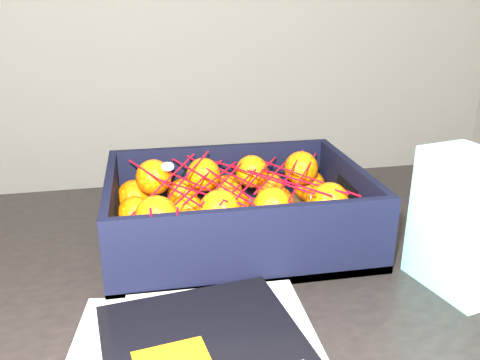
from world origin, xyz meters
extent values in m
cube|color=black|center=(-0.12, -0.21, 0.73)|extent=(1.21, 0.82, 0.04)
cylinder|color=black|center=(0.43, 0.14, 0.35)|extent=(0.06, 0.06, 0.71)
cube|color=brown|center=(0.00, -0.09, 0.76)|extent=(0.39, 0.29, 0.01)
cube|color=black|center=(0.00, 0.05, 0.81)|extent=(0.39, 0.01, 0.11)
cube|color=black|center=(0.00, -0.22, 0.81)|extent=(0.39, 0.01, 0.11)
cube|color=black|center=(-0.19, -0.09, 0.81)|extent=(0.01, 0.27, 0.11)
cube|color=black|center=(0.19, -0.09, 0.81)|extent=(0.01, 0.27, 0.11)
sphere|color=#E85F04|center=(-0.15, -0.19, 0.79)|extent=(0.05, 0.05, 0.05)
sphere|color=#E85F04|center=(-0.15, -0.12, 0.79)|extent=(0.06, 0.06, 0.06)
sphere|color=#E85F04|center=(-0.15, -0.05, 0.79)|extent=(0.05, 0.05, 0.05)
sphere|color=#E85F04|center=(-0.15, 0.02, 0.79)|extent=(0.06, 0.06, 0.06)
sphere|color=#E85F04|center=(-0.08, -0.19, 0.79)|extent=(0.05, 0.05, 0.05)
sphere|color=#E85F04|center=(-0.08, -0.12, 0.79)|extent=(0.06, 0.06, 0.06)
sphere|color=#E85F04|center=(-0.07, -0.05, 0.79)|extent=(0.05, 0.05, 0.05)
sphere|color=#E85F04|center=(-0.07, 0.02, 0.79)|extent=(0.05, 0.05, 0.05)
sphere|color=#E85F04|center=(0.00, -0.19, 0.79)|extent=(0.06, 0.06, 0.06)
sphere|color=#E85F04|center=(0.00, -0.12, 0.79)|extent=(0.06, 0.06, 0.06)
sphere|color=#E85F04|center=(0.00, -0.05, 0.79)|extent=(0.06, 0.06, 0.06)
sphere|color=#E85F04|center=(0.00, 0.02, 0.79)|extent=(0.06, 0.06, 0.06)
sphere|color=#E85F04|center=(0.08, -0.19, 0.79)|extent=(0.05, 0.05, 0.05)
sphere|color=#E85F04|center=(0.08, -0.12, 0.79)|extent=(0.05, 0.05, 0.05)
sphere|color=#E85F04|center=(0.07, -0.05, 0.79)|extent=(0.06, 0.06, 0.06)
sphere|color=#E85F04|center=(0.08, 0.02, 0.79)|extent=(0.05, 0.05, 0.05)
sphere|color=#E85F04|center=(0.15, -0.19, 0.79)|extent=(0.06, 0.06, 0.06)
sphere|color=#E85F04|center=(0.15, -0.12, 0.79)|extent=(0.06, 0.06, 0.06)
sphere|color=#E85F04|center=(0.15, -0.05, 0.79)|extent=(0.06, 0.06, 0.06)
sphere|color=#E85F04|center=(0.15, 0.02, 0.79)|extent=(0.06, 0.06, 0.06)
sphere|color=#E85F04|center=(-0.12, -0.17, 0.83)|extent=(0.06, 0.06, 0.06)
sphere|color=#E85F04|center=(-0.12, -0.01, 0.83)|extent=(0.06, 0.06, 0.06)
sphere|color=#E85F04|center=(-0.04, -0.16, 0.83)|extent=(0.06, 0.06, 0.06)
sphere|color=#E85F04|center=(-0.04, -0.01, 0.83)|extent=(0.06, 0.06, 0.06)
sphere|color=#E85F04|center=(0.04, -0.16, 0.83)|extent=(0.05, 0.05, 0.05)
sphere|color=#E85F04|center=(0.04, -0.01, 0.83)|extent=(0.05, 0.05, 0.05)
sphere|color=#E85F04|center=(0.12, -0.16, 0.83)|extent=(0.05, 0.05, 0.05)
sphere|color=#E85F04|center=(0.13, -0.01, 0.83)|extent=(0.06, 0.06, 0.06)
cylinder|color=red|center=(-0.11, -0.09, 0.85)|extent=(0.11, 0.20, 0.02)
cylinder|color=red|center=(-0.08, -0.09, 0.85)|extent=(0.11, 0.20, 0.03)
cylinder|color=red|center=(-0.06, -0.09, 0.85)|extent=(0.11, 0.20, 0.01)
cylinder|color=red|center=(-0.03, -0.08, 0.85)|extent=(0.11, 0.20, 0.02)
cylinder|color=red|center=(-0.01, -0.08, 0.84)|extent=(0.11, 0.20, 0.03)
cylinder|color=red|center=(0.01, -0.08, 0.85)|extent=(0.11, 0.20, 0.01)
cylinder|color=red|center=(0.04, -0.09, 0.85)|extent=(0.11, 0.20, 0.02)
cylinder|color=red|center=(0.06, -0.09, 0.85)|extent=(0.11, 0.20, 0.02)
cylinder|color=red|center=(0.08, -0.09, 0.85)|extent=(0.11, 0.20, 0.02)
cylinder|color=red|center=(0.11, -0.08, 0.85)|extent=(0.11, 0.20, 0.00)
cylinder|color=red|center=(-0.11, -0.09, 0.85)|extent=(0.11, 0.20, 0.02)
cylinder|color=red|center=(-0.08, -0.09, 0.85)|extent=(0.11, 0.20, 0.03)
cylinder|color=red|center=(-0.06, -0.08, 0.85)|extent=(0.11, 0.20, 0.01)
cylinder|color=red|center=(-0.03, -0.09, 0.85)|extent=(0.11, 0.20, 0.02)
cylinder|color=red|center=(-0.01, -0.08, 0.85)|extent=(0.11, 0.20, 0.00)
cylinder|color=red|center=(0.01, -0.09, 0.85)|extent=(0.11, 0.20, 0.02)
cylinder|color=red|center=(0.04, -0.08, 0.85)|extent=(0.11, 0.20, 0.01)
cylinder|color=red|center=(0.06, -0.08, 0.85)|extent=(0.11, 0.20, 0.02)
cylinder|color=red|center=(0.08, -0.08, 0.85)|extent=(0.11, 0.20, 0.02)
cylinder|color=red|center=(0.11, -0.09, 0.85)|extent=(0.11, 0.20, 0.00)
cylinder|color=red|center=(-0.13, -0.21, 0.83)|extent=(0.00, 0.03, 0.09)
cylinder|color=red|center=(-0.10, -0.21, 0.83)|extent=(0.01, 0.04, 0.08)
cube|color=white|center=(0.26, -0.27, 0.84)|extent=(0.10, 0.14, 0.18)
camera|label=1|loc=(-0.13, -0.78, 1.11)|focal=37.51mm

